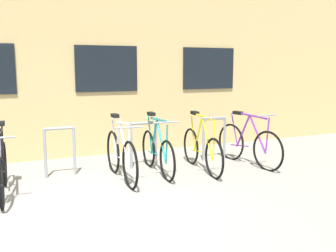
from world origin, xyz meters
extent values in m
plane|color=gray|center=(0.00, 0.00, 0.00)|extent=(42.00, 42.00, 0.00)
cube|color=tan|center=(0.00, 6.17, 2.26)|extent=(28.00, 5.94, 4.52)
cube|color=black|center=(1.20, 3.18, 1.80)|extent=(1.30, 0.04, 0.94)
cube|color=black|center=(3.60, 3.18, 1.80)|extent=(1.30, 0.04, 0.94)
cylinder|color=gray|center=(-0.22, 1.90, 0.41)|extent=(0.05, 0.05, 0.82)
cylinder|color=gray|center=(0.26, 1.90, 0.41)|extent=(0.05, 0.05, 0.82)
cylinder|color=gray|center=(0.02, 1.90, 0.82)|extent=(0.48, 0.05, 0.05)
cylinder|color=gray|center=(1.28, 1.90, 0.41)|extent=(0.05, 0.05, 0.82)
cylinder|color=gray|center=(1.76, 1.90, 0.41)|extent=(0.05, 0.05, 0.82)
cylinder|color=gray|center=(1.52, 1.90, 0.82)|extent=(0.48, 0.05, 0.05)
cylinder|color=gray|center=(2.78, 1.90, 0.41)|extent=(0.05, 0.05, 0.82)
cylinder|color=gray|center=(3.26, 1.90, 0.41)|extent=(0.05, 0.05, 0.82)
cylinder|color=gray|center=(3.02, 1.90, 0.82)|extent=(0.48, 0.05, 0.05)
torus|color=black|center=(3.34, 1.78, 0.35)|extent=(0.14, 0.74, 0.74)
torus|color=black|center=(3.48, 0.79, 0.35)|extent=(0.14, 0.74, 0.74)
cylinder|color=#722D99|center=(3.44, 1.07, 0.63)|extent=(0.10, 0.48, 0.68)
cylinder|color=#722D99|center=(3.39, 1.45, 0.61)|extent=(0.08, 0.35, 0.65)
cylinder|color=#722D99|center=(3.42, 1.22, 0.95)|extent=(0.14, 0.77, 0.07)
cylinder|color=#722D99|center=(3.38, 1.54, 0.32)|extent=(0.09, 0.50, 0.08)
cylinder|color=#722D99|center=(3.36, 1.70, 0.64)|extent=(0.05, 0.20, 0.59)
cylinder|color=#722D99|center=(3.48, 0.82, 0.66)|extent=(0.04, 0.08, 0.61)
cube|color=black|center=(3.37, 1.61, 0.96)|extent=(0.13, 0.21, 0.06)
cylinder|color=gray|center=(3.48, 0.84, 0.99)|extent=(0.44, 0.09, 0.03)
torus|color=black|center=(2.45, 1.80, 0.33)|extent=(0.10, 0.70, 0.70)
torus|color=black|center=(2.36, 0.76, 0.33)|extent=(0.10, 0.70, 0.70)
cylinder|color=yellow|center=(2.39, 1.05, 0.63)|extent=(0.08, 0.50, 0.72)
cylinder|color=yellow|center=(2.42, 1.45, 0.63)|extent=(0.07, 0.38, 0.70)
cylinder|color=yellow|center=(2.40, 1.22, 0.98)|extent=(0.11, 0.81, 0.05)
cylinder|color=yellow|center=(2.43, 1.54, 0.31)|extent=(0.07, 0.52, 0.07)
cylinder|color=yellow|center=(2.45, 1.71, 0.65)|extent=(0.04, 0.20, 0.65)
cylinder|color=yellow|center=(2.36, 0.79, 0.66)|extent=(0.03, 0.08, 0.65)
cube|color=black|center=(2.44, 1.62, 1.00)|extent=(0.12, 0.21, 0.06)
cylinder|color=gray|center=(2.37, 0.81, 1.01)|extent=(0.44, 0.06, 0.03)
torus|color=black|center=(0.92, 1.80, 0.36)|extent=(0.05, 0.76, 0.76)
torus|color=black|center=(0.91, 0.80, 0.36)|extent=(0.05, 0.76, 0.76)
cylinder|color=silver|center=(0.91, 1.08, 0.61)|extent=(0.04, 0.48, 0.62)
cylinder|color=silver|center=(0.91, 1.46, 0.65)|extent=(0.04, 0.35, 0.71)
cylinder|color=silver|center=(0.91, 1.24, 0.95)|extent=(0.05, 0.77, 0.12)
cylinder|color=silver|center=(0.92, 1.55, 0.33)|extent=(0.03, 0.50, 0.08)
cylinder|color=silver|center=(0.92, 1.71, 0.68)|extent=(0.03, 0.20, 0.64)
cylinder|color=silver|center=(0.91, 0.83, 0.63)|extent=(0.03, 0.08, 0.55)
cube|color=black|center=(0.92, 1.62, 1.03)|extent=(0.10, 0.20, 0.06)
cylinder|color=gray|center=(0.91, 0.85, 0.94)|extent=(0.44, 0.03, 0.03)
torus|color=black|center=(-0.85, 1.77, 0.33)|extent=(0.08, 0.70, 0.70)
torus|color=black|center=(-0.90, 0.68, 0.33)|extent=(0.08, 0.70, 0.70)
cylinder|color=black|center=(-0.89, 0.98, 0.59)|extent=(0.06, 0.53, 0.64)
cylinder|color=black|center=(-0.87, 1.41, 0.63)|extent=(0.06, 0.40, 0.71)
cylinder|color=black|center=(-0.88, 1.16, 0.94)|extent=(0.08, 0.87, 0.11)
cylinder|color=black|center=(-0.86, 1.50, 0.31)|extent=(0.05, 0.55, 0.07)
cylinder|color=black|center=(-0.85, 1.68, 0.65)|extent=(0.03, 0.20, 0.65)
cylinder|color=black|center=(-0.90, 0.71, 0.62)|extent=(0.03, 0.08, 0.57)
cube|color=black|center=(-0.86, 1.59, 1.00)|extent=(0.11, 0.20, 0.06)
torus|color=black|center=(1.64, 1.94, 0.33)|extent=(0.08, 0.70, 0.70)
torus|color=black|center=(1.58, 0.93, 0.33)|extent=(0.08, 0.70, 0.70)
cylinder|color=teal|center=(1.60, 1.21, 0.60)|extent=(0.06, 0.49, 0.67)
cylinder|color=teal|center=(1.62, 1.60, 0.63)|extent=(0.06, 0.36, 0.71)
cylinder|color=teal|center=(1.61, 1.37, 0.95)|extent=(0.08, 0.79, 0.08)
cylinder|color=teal|center=(1.62, 1.69, 0.30)|extent=(0.05, 0.51, 0.07)
cylinder|color=teal|center=(1.63, 1.85, 0.65)|extent=(0.03, 0.20, 0.65)
cylinder|color=teal|center=(1.58, 0.95, 0.63)|extent=(0.03, 0.08, 0.60)
cube|color=black|center=(1.63, 1.76, 1.01)|extent=(0.11, 0.21, 0.06)
cylinder|color=gray|center=(1.59, 0.98, 0.96)|extent=(0.44, 0.05, 0.03)
camera|label=1|loc=(-0.84, -4.65, 1.85)|focal=41.14mm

